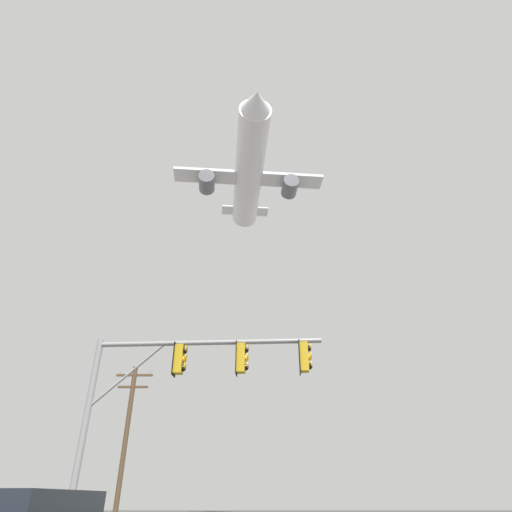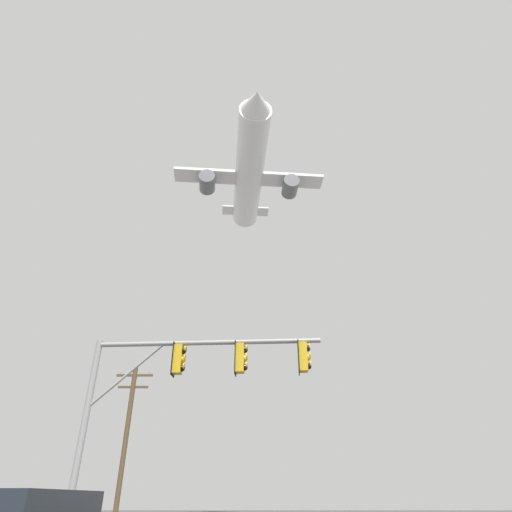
% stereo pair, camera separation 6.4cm
% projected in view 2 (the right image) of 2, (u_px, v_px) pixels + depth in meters
% --- Properties ---
extents(signal_pole_near, '(7.26, 0.68, 6.01)m').
position_uv_depth(signal_pole_near, '(184.00, 379.00, 13.18)').
color(signal_pole_near, gray).
rests_on(signal_pole_near, ground).
extents(utility_pole, '(2.20, 0.28, 8.57)m').
position_uv_depth(utility_pole, '(126.00, 437.00, 24.21)').
color(utility_pole, brown).
rests_on(utility_pole, ground).
extents(airplane, '(18.94, 24.52, 6.68)m').
position_uv_depth(airplane, '(249.00, 172.00, 53.98)').
color(airplane, white).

